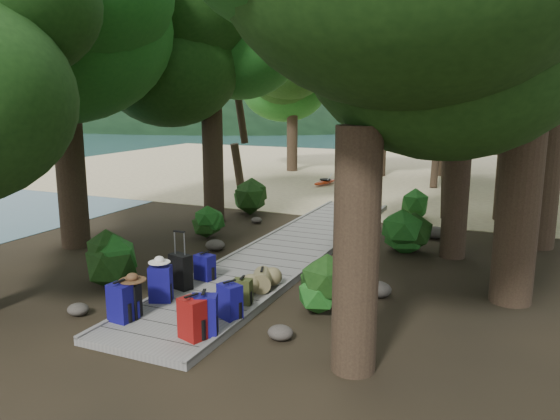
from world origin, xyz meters
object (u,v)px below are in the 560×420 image
at_px(backpack_left_b, 129,299).
at_px(duffel_right_khaki, 262,280).
at_px(backpack_left_a, 120,301).
at_px(backpack_right_b, 204,313).
at_px(suitcase_on_boardwalk, 181,271).
at_px(sun_lounger, 455,187).
at_px(backpack_right_d, 242,290).
at_px(kayak, 325,181).
at_px(backpack_left_d, 205,266).
at_px(backpack_left_c, 161,282).
at_px(backpack_right_a, 192,317).
at_px(backpack_right_c, 230,299).

distance_m(backpack_left_b, duffel_right_khaki, 2.50).
relative_size(backpack_left_a, backpack_right_b, 0.98).
relative_size(suitcase_on_boardwalk, sun_lounger, 0.32).
bearing_deg(backpack_right_d, backpack_left_a, -143.62).
xyz_separation_m(backpack_left_b, kayak, (-1.83, 15.04, -0.25)).
bearing_deg(backpack_left_a, backpack_right_d, 50.75).
xyz_separation_m(backpack_left_b, backpack_left_d, (0.12, 2.14, -0.04)).
height_order(backpack_left_a, backpack_left_d, backpack_left_a).
bearing_deg(backpack_left_d, duffel_right_khaki, 7.65).
bearing_deg(backpack_left_c, backpack_left_a, -116.07).
xyz_separation_m(backpack_left_c, backpack_right_a, (1.34, -1.08, -0.01)).
distance_m(backpack_left_d, backpack_right_c, 2.06).
relative_size(backpack_right_c, sun_lounger, 0.31).
relative_size(backpack_right_d, sun_lounger, 0.24).
height_order(backpack_right_a, backpack_right_b, backpack_right_b).
bearing_deg(backpack_right_b, backpack_left_c, 124.64).
xyz_separation_m(backpack_left_c, kayak, (-1.87, 14.23, -0.29)).
distance_m(backpack_right_a, sun_lounger, 14.88).
bearing_deg(backpack_right_c, backpack_left_d, 156.70).
height_order(backpack_left_a, duffel_right_khaki, backpack_left_a).
height_order(backpack_left_b, backpack_left_d, backpack_left_b).
distance_m(backpack_left_b, backpack_right_d, 1.91).
height_order(backpack_right_d, sun_lounger, sun_lounger).
height_order(duffel_right_khaki, suitcase_on_boardwalk, suitcase_on_boardwalk).
distance_m(backpack_left_b, backpack_right_b, 1.49).
bearing_deg(backpack_left_b, suitcase_on_boardwalk, 77.91).
bearing_deg(backpack_left_b, backpack_right_a, -23.78).
distance_m(backpack_left_c, backpack_right_d, 1.46).
relative_size(backpack_left_d, suitcase_on_boardwalk, 0.84).
bearing_deg(backpack_right_a, backpack_left_c, 159.95).
height_order(backpack_left_b, suitcase_on_boardwalk, suitcase_on_boardwalk).
bearing_deg(backpack_left_d, backpack_right_d, -22.25).
height_order(kayak, sun_lounger, sun_lounger).
bearing_deg(backpack_left_d, kayak, 109.89).
bearing_deg(backpack_right_d, backpack_right_b, -96.28).
xyz_separation_m(duffel_right_khaki, kayak, (-3.25, 12.98, -0.12)).
distance_m(backpack_left_a, backpack_right_d, 2.06).
distance_m(suitcase_on_boardwalk, sun_lounger, 13.42).
bearing_deg(backpack_right_b, backpack_left_b, 152.96).
bearing_deg(backpack_right_b, suitcase_on_boardwalk, 109.65).
bearing_deg(backpack_right_d, backpack_right_c, -89.61).
bearing_deg(duffel_right_khaki, suitcase_on_boardwalk, -179.57).
bearing_deg(suitcase_on_boardwalk, backpack_left_c, -69.81).
height_order(backpack_left_a, backpack_right_c, backpack_left_a).
bearing_deg(backpack_left_a, kayak, 101.63).
distance_m(duffel_right_khaki, kayak, 13.38).
xyz_separation_m(backpack_left_a, backpack_left_c, (0.06, 0.99, 0.01)).
distance_m(suitcase_on_boardwalk, kayak, 13.65).
relative_size(backpack_left_b, backpack_left_d, 1.13).
height_order(backpack_left_d, backpack_right_d, backpack_left_d).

